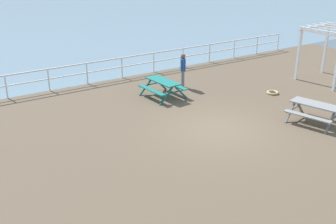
% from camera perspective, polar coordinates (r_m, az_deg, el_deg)
% --- Properties ---
extents(ground_plane, '(30.00, 24.00, 0.20)m').
position_cam_1_polar(ground_plane, '(15.33, 6.93, -2.73)').
color(ground_plane, brown).
extents(seaward_railing, '(23.07, 0.07, 1.08)m').
position_cam_1_polar(seaward_railing, '(21.19, -6.49, 6.73)').
color(seaward_railing, white).
rests_on(seaward_railing, ground).
extents(picnic_table_near_right, '(1.66, 1.90, 0.80)m').
position_cam_1_polar(picnic_table_near_right, '(18.30, -0.72, 3.87)').
color(picnic_table_near_right, '#1E7A70').
rests_on(picnic_table_near_right, ground).
extents(picnic_table_mid_centre, '(1.92, 2.13, 0.80)m').
position_cam_1_polar(picnic_table_mid_centre, '(16.52, 19.85, 0.49)').
color(picnic_table_mid_centre, gray).
rests_on(picnic_table_mid_centre, ground).
extents(visitor, '(0.36, 0.47, 1.66)m').
position_cam_1_polar(visitor, '(19.49, 2.10, 6.11)').
color(visitor, slate).
rests_on(visitor, ground).
extents(lattice_pergola, '(2.51, 2.63, 2.70)m').
position_cam_1_polar(lattice_pergola, '(21.80, 22.10, 9.08)').
color(lattice_pergola, white).
rests_on(lattice_pergola, ground).
extents(rope_coil, '(0.55, 0.55, 0.11)m').
position_cam_1_polar(rope_coil, '(19.48, 14.42, 2.66)').
color(rope_coil, tan).
rests_on(rope_coil, ground).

